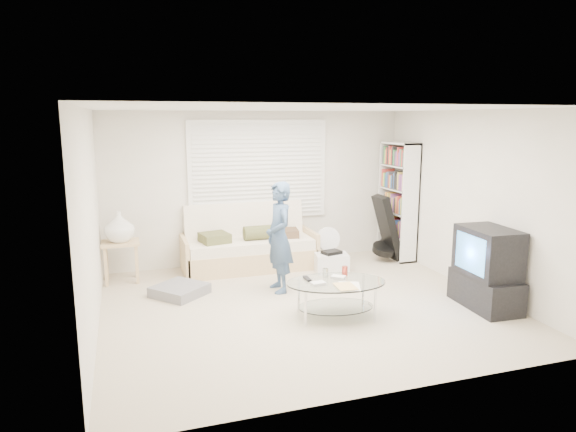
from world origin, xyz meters
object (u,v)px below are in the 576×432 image
object	(u,v)px
tv_unit	(487,269)
bookshelf	(398,201)
futon_sofa	(249,248)
coffee_table	(336,289)

from	to	relation	value
tv_unit	bookshelf	bearing A→B (deg)	87.11
futon_sofa	bookshelf	size ratio (longest dim) A/B	1.06
futon_sofa	coffee_table	size ratio (longest dim) A/B	1.60
futon_sofa	bookshelf	xyz separation A→B (m)	(2.59, -0.15, 0.66)
futon_sofa	bookshelf	bearing A→B (deg)	-3.25
futon_sofa	coffee_table	world-z (taller)	futon_sofa
futon_sofa	bookshelf	world-z (taller)	bookshelf
futon_sofa	tv_unit	size ratio (longest dim) A/B	2.04
futon_sofa	tv_unit	xyz separation A→B (m)	(2.46, -2.63, 0.16)
bookshelf	coffee_table	distance (m)	3.09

